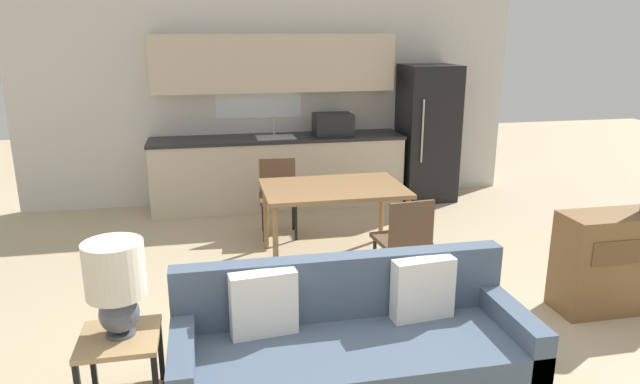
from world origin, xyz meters
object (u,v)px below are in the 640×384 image
refrigerator (427,133)px  dining_table (333,193)px  couch (351,346)px  dining_chair_far_left (278,193)px  dining_chair_near_right (404,238)px  table_lamp (116,281)px  side_table (122,366)px  credenza (617,261)px

refrigerator → dining_table: bearing=-132.5°
couch → dining_chair_far_left: (-0.04, 3.00, 0.14)m
dining_table → dining_chair_near_right: 0.94m
dining_table → table_lamp: table_lamp is taller
side_table → dining_chair_near_right: size_ratio=0.67×
refrigerator → dining_chair_near_right: bearing=-115.3°
credenza → dining_chair_near_right: 1.70m
dining_chair_near_right → dining_table: bearing=-66.5°
table_lamp → dining_table: bearing=51.8°
credenza → dining_chair_near_right: size_ratio=1.15×
table_lamp → dining_chair_far_left: table_lamp is taller
side_table → dining_chair_far_left: bearing=66.8°
dining_table → couch: size_ratio=0.64×
credenza → dining_chair_far_left: (-2.42, 2.31, 0.07)m
side_table → refrigerator: bearing=49.8°
dining_table → dining_chair_far_left: dining_chair_far_left is taller
dining_table → side_table: bearing=-128.2°
refrigerator → table_lamp: size_ratio=3.24×
couch → side_table: 1.33m
side_table → credenza: 3.77m
credenza → side_table: bearing=-169.4°
dining_chair_near_right → dining_chair_far_left: same height
table_lamp → credenza: table_lamp is taller
dining_table → table_lamp: 2.77m
dining_table → table_lamp: (-1.71, -2.17, 0.21)m
dining_chair_near_right → table_lamp: bearing=27.2°
refrigerator → side_table: 5.31m
dining_table → refrigerator: bearing=47.5°
side_table → dining_chair_far_left: dining_chair_far_left is taller
table_lamp → dining_chair_far_left: size_ratio=0.66×
credenza → dining_table: bearing=143.1°
couch → dining_table: bearing=79.9°
dining_chair_near_right → couch: bearing=53.6°
credenza → dining_chair_far_left: 3.35m
credenza → dining_chair_near_right: dining_chair_near_right is taller
side_table → credenza: credenza is taller
table_lamp → dining_chair_near_right: size_ratio=0.66×
side_table → dining_chair_far_left: 3.27m
couch → side_table: couch is taller
couch → credenza: 2.48m
dining_table → side_table: dining_table is taller
dining_table → table_lamp: bearing=-128.2°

